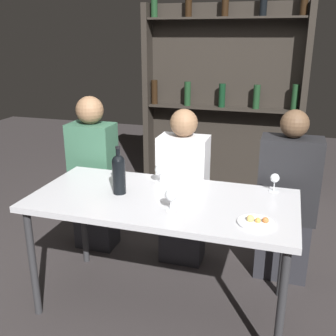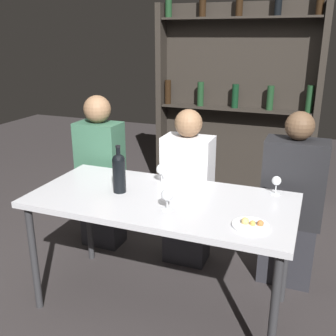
{
  "view_description": "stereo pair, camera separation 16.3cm",
  "coord_description": "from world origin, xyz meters",
  "px_view_note": "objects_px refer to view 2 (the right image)",
  "views": [
    {
      "loc": [
        0.66,
        -2.04,
        1.66
      ],
      "look_at": [
        0.0,
        0.11,
        0.9
      ],
      "focal_mm": 42.0,
      "sensor_mm": 36.0,
      "label": 1
    },
    {
      "loc": [
        0.81,
        -1.99,
        1.66
      ],
      "look_at": [
        0.0,
        0.11,
        0.9
      ],
      "focal_mm": 42.0,
      "sensor_mm": 36.0,
      "label": 2
    }
  ],
  "objects_px": {
    "wine_glass_1": "(167,196)",
    "food_plate_0": "(250,225)",
    "seated_person_center": "(187,193)",
    "seated_person_right": "(291,206)",
    "wine_glass_0": "(162,170)",
    "seated_person_left": "(101,176)",
    "wine_bottle": "(119,171)",
    "wine_glass_2": "(276,182)"
  },
  "relations": [
    {
      "from": "wine_glass_1",
      "to": "seated_person_center",
      "type": "bearing_deg",
      "value": 99.5
    },
    {
      "from": "wine_glass_1",
      "to": "seated_person_right",
      "type": "bearing_deg",
      "value": 49.39
    },
    {
      "from": "seated_person_left",
      "to": "seated_person_center",
      "type": "distance_m",
      "value": 0.73
    },
    {
      "from": "wine_bottle",
      "to": "food_plate_0",
      "type": "bearing_deg",
      "value": -11.95
    },
    {
      "from": "wine_bottle",
      "to": "seated_person_center",
      "type": "relative_size",
      "value": 0.25
    },
    {
      "from": "wine_bottle",
      "to": "food_plate_0",
      "type": "xyz_separation_m",
      "value": [
        0.83,
        -0.18,
        -0.12
      ]
    },
    {
      "from": "wine_glass_0",
      "to": "seated_person_right",
      "type": "xyz_separation_m",
      "value": [
        0.8,
        0.36,
        -0.28
      ]
    },
    {
      "from": "seated_person_center",
      "to": "seated_person_right",
      "type": "distance_m",
      "value": 0.74
    },
    {
      "from": "wine_glass_1",
      "to": "seated_person_left",
      "type": "height_order",
      "value": "seated_person_left"
    },
    {
      "from": "seated_person_right",
      "to": "wine_glass_2",
      "type": "bearing_deg",
      "value": -107.89
    },
    {
      "from": "wine_glass_0",
      "to": "wine_glass_2",
      "type": "height_order",
      "value": "wine_glass_0"
    },
    {
      "from": "wine_glass_1",
      "to": "wine_glass_2",
      "type": "distance_m",
      "value": 0.69
    },
    {
      "from": "wine_glass_2",
      "to": "seated_person_center",
      "type": "distance_m",
      "value": 0.75
    },
    {
      "from": "wine_glass_0",
      "to": "seated_person_left",
      "type": "xyz_separation_m",
      "value": [
        -0.67,
        0.36,
        -0.25
      ]
    },
    {
      "from": "wine_bottle",
      "to": "food_plate_0",
      "type": "distance_m",
      "value": 0.86
    },
    {
      "from": "wine_glass_0",
      "to": "wine_glass_1",
      "type": "relative_size",
      "value": 1.1
    },
    {
      "from": "wine_bottle",
      "to": "seated_person_left",
      "type": "xyz_separation_m",
      "value": [
        -0.48,
        0.58,
        -0.29
      ]
    },
    {
      "from": "wine_bottle",
      "to": "seated_person_center",
      "type": "distance_m",
      "value": 0.71
    },
    {
      "from": "wine_bottle",
      "to": "seated_person_right",
      "type": "bearing_deg",
      "value": 30.32
    },
    {
      "from": "seated_person_center",
      "to": "seated_person_right",
      "type": "height_order",
      "value": "seated_person_right"
    },
    {
      "from": "wine_glass_0",
      "to": "food_plate_0",
      "type": "height_order",
      "value": "wine_glass_0"
    },
    {
      "from": "wine_glass_0",
      "to": "wine_glass_1",
      "type": "distance_m",
      "value": 0.41
    },
    {
      "from": "wine_bottle",
      "to": "wine_glass_2",
      "type": "bearing_deg",
      "value": 18.77
    },
    {
      "from": "seated_person_left",
      "to": "food_plate_0",
      "type": "bearing_deg",
      "value": -29.85
    },
    {
      "from": "food_plate_0",
      "to": "seated_person_right",
      "type": "relative_size",
      "value": 0.16
    },
    {
      "from": "wine_glass_0",
      "to": "seated_person_center",
      "type": "bearing_deg",
      "value": 80.62
    },
    {
      "from": "food_plate_0",
      "to": "wine_bottle",
      "type": "bearing_deg",
      "value": 168.05
    },
    {
      "from": "wine_glass_1",
      "to": "food_plate_0",
      "type": "height_order",
      "value": "wine_glass_1"
    },
    {
      "from": "wine_glass_2",
      "to": "seated_person_right",
      "type": "height_order",
      "value": "seated_person_right"
    },
    {
      "from": "wine_glass_0",
      "to": "food_plate_0",
      "type": "distance_m",
      "value": 0.76
    },
    {
      "from": "wine_glass_0",
      "to": "wine_glass_2",
      "type": "relative_size",
      "value": 1.18
    },
    {
      "from": "wine_glass_1",
      "to": "food_plate_0",
      "type": "relative_size",
      "value": 0.65
    },
    {
      "from": "seated_person_left",
      "to": "seated_person_right",
      "type": "height_order",
      "value": "seated_person_left"
    },
    {
      "from": "wine_glass_2",
      "to": "seated_person_right",
      "type": "bearing_deg",
      "value": 72.11
    },
    {
      "from": "wine_glass_1",
      "to": "food_plate_0",
      "type": "bearing_deg",
      "value": -4.06
    },
    {
      "from": "wine_glass_0",
      "to": "seated_person_left",
      "type": "bearing_deg",
      "value": 152.0
    },
    {
      "from": "wine_glass_2",
      "to": "food_plate_0",
      "type": "xyz_separation_m",
      "value": [
        -0.07,
        -0.48,
        -0.07
      ]
    },
    {
      "from": "wine_bottle",
      "to": "wine_glass_0",
      "type": "height_order",
      "value": "wine_bottle"
    },
    {
      "from": "wine_glass_1",
      "to": "wine_glass_2",
      "type": "bearing_deg",
      "value": 40.26
    },
    {
      "from": "wine_glass_0",
      "to": "seated_person_left",
      "type": "distance_m",
      "value": 0.8
    },
    {
      "from": "wine_bottle",
      "to": "seated_person_left",
      "type": "height_order",
      "value": "seated_person_left"
    },
    {
      "from": "wine_glass_2",
      "to": "seated_person_center",
      "type": "xyz_separation_m",
      "value": [
        -0.65,
        0.27,
        -0.27
      ]
    }
  ]
}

